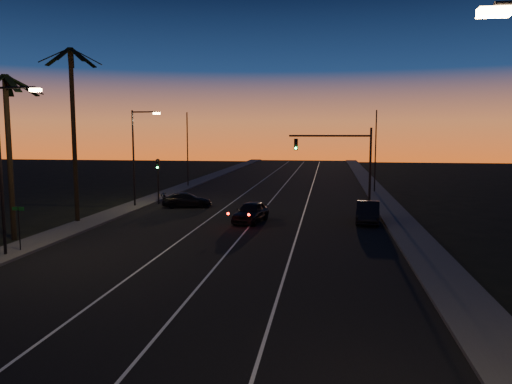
% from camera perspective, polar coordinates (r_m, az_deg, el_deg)
% --- Properties ---
extents(road, '(20.00, 170.00, 0.01)m').
position_cam_1_polar(road, '(34.88, -1.66, -4.05)').
color(road, black).
rests_on(road, ground).
extents(sidewalk_left, '(2.40, 170.00, 0.16)m').
position_cam_1_polar(sidewalk_left, '(38.39, -18.39, -3.29)').
color(sidewalk_left, '#3E3E3B').
rests_on(sidewalk_left, ground).
extents(sidewalk_right, '(2.40, 170.00, 0.16)m').
position_cam_1_polar(sidewalk_right, '(34.77, 16.89, -4.26)').
color(sidewalk_right, '#3E3E3B').
rests_on(sidewalk_right, ground).
extents(lane_stripe_left, '(0.12, 160.00, 0.01)m').
position_cam_1_polar(lane_stripe_left, '(35.51, -6.45, -3.88)').
color(lane_stripe_left, silver).
rests_on(lane_stripe_left, road).
extents(lane_stripe_mid, '(0.12, 160.00, 0.01)m').
position_cam_1_polar(lane_stripe_mid, '(34.80, -0.85, -4.06)').
color(lane_stripe_mid, silver).
rests_on(lane_stripe_mid, road).
extents(lane_stripe_right, '(0.12, 160.00, 0.01)m').
position_cam_1_polar(lane_stripe_right, '(34.43, 4.93, -4.20)').
color(lane_stripe_right, silver).
rests_on(lane_stripe_right, road).
extents(palm_mid, '(4.25, 4.16, 10.03)m').
position_cam_1_polar(palm_mid, '(33.69, -26.45, 5.55)').
color(palm_mid, black).
rests_on(palm_mid, ground).
extents(palm_far, '(4.25, 4.16, 12.53)m').
position_cam_1_polar(palm_far, '(38.31, -20.17, 7.94)').
color(palm_far, black).
rests_on(palm_far, ground).
extents(streetlight_left_near, '(2.55, 0.26, 9.00)m').
position_cam_1_polar(streetlight_left_near, '(29.01, -26.76, 3.60)').
color(streetlight_left_near, black).
rests_on(streetlight_left_near, ground).
extents(streetlight_left_far, '(2.55, 0.26, 8.50)m').
position_cam_1_polar(streetlight_left_far, '(44.95, -13.48, 4.69)').
color(streetlight_left_far, black).
rests_on(streetlight_left_far, ground).
extents(street_sign, '(0.70, 0.06, 2.60)m').
position_cam_1_polar(street_sign, '(30.26, -25.46, -3.22)').
color(street_sign, black).
rests_on(street_sign, ground).
extents(signal_mast, '(7.10, 0.41, 7.00)m').
position_cam_1_polar(signal_mast, '(43.79, 9.87, 4.36)').
color(signal_mast, black).
rests_on(signal_mast, ground).
extents(signal_post, '(0.28, 0.37, 4.20)m').
position_cam_1_polar(signal_post, '(46.51, -11.14, 2.14)').
color(signal_post, black).
rests_on(signal_post, ground).
extents(far_pole_left, '(0.14, 0.14, 9.00)m').
position_cam_1_polar(far_pole_left, '(61.17, -7.84, 4.80)').
color(far_pole_left, black).
rests_on(far_pole_left, ground).
extents(far_pole_right, '(0.14, 0.14, 9.00)m').
position_cam_1_polar(far_pole_right, '(56.02, 13.50, 4.50)').
color(far_pole_right, black).
rests_on(far_pole_right, ground).
extents(lead_car, '(2.57, 5.18, 1.52)m').
position_cam_1_polar(lead_car, '(36.76, -0.60, -2.28)').
color(lead_car, black).
rests_on(lead_car, road).
extents(right_car, '(2.01, 4.79, 1.54)m').
position_cam_1_polar(right_car, '(37.48, 12.67, -2.25)').
color(right_car, black).
rests_on(right_car, road).
extents(cross_car, '(4.67, 2.68, 1.28)m').
position_cam_1_polar(cross_car, '(44.54, -7.91, -0.90)').
color(cross_car, black).
rests_on(cross_car, road).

